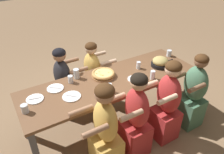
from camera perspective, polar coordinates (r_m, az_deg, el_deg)
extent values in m
plane|color=#896B4C|center=(3.49, 0.00, -11.24)|extent=(18.00, 18.00, 0.00)
cube|color=brown|center=(3.03, 0.00, -1.11)|extent=(2.53, 0.81, 0.04)
cube|color=#4C4C51|center=(2.75, -19.18, -18.54)|extent=(0.07, 0.07, 0.72)
cube|color=#4C4C51|center=(3.72, 19.03, -3.09)|extent=(0.07, 0.07, 0.72)
cube|color=#4C4C51|center=(3.24, -22.26, -9.88)|extent=(0.07, 0.07, 0.72)
cube|color=#4C4C51|center=(4.09, 12.07, 1.65)|extent=(0.07, 0.07, 0.72)
cylinder|color=#996B42|center=(3.10, -2.29, 0.37)|extent=(0.34, 0.34, 0.02)
torus|color=tan|center=(3.08, -2.30, 0.93)|extent=(0.33, 0.33, 0.04)
cylinder|color=#E5C675|center=(3.08, -2.30, 0.81)|extent=(0.27, 0.27, 0.04)
cylinder|color=#E5C166|center=(3.10, -3.39, 1.47)|extent=(0.02, 0.02, 0.01)
cylinder|color=#E5C166|center=(3.02, -2.49, 0.51)|extent=(0.02, 0.02, 0.01)
cylinder|color=#E5C166|center=(3.03, -2.93, 0.62)|extent=(0.02, 0.02, 0.01)
cylinder|color=#E5C166|center=(3.08, -0.92, 1.28)|extent=(0.02, 0.02, 0.01)
cylinder|color=#E5C166|center=(3.07, -4.18, 1.05)|extent=(0.02, 0.02, 0.01)
cylinder|color=#E5C166|center=(3.04, -3.03, 0.82)|extent=(0.02, 0.02, 0.01)
cylinder|color=black|center=(3.42, 12.42, 3.23)|extent=(0.27, 0.27, 0.05)
cylinder|color=black|center=(3.54, 14.84, 4.20)|extent=(0.12, 0.02, 0.02)
ellipsoid|color=tan|center=(3.39, 12.54, 4.06)|extent=(0.24, 0.24, 0.13)
cylinder|color=white|center=(2.83, -19.49, -5.45)|extent=(0.21, 0.21, 0.01)
cube|color=#B7B7BC|center=(2.82, -19.52, -5.30)|extent=(0.15, 0.04, 0.01)
cylinder|color=white|center=(3.04, 5.85, -0.52)|extent=(0.19, 0.19, 0.01)
cube|color=#B7B7BC|center=(3.04, 5.86, -0.38)|extent=(0.09, 0.11, 0.01)
cylinder|color=white|center=(2.94, -14.59, -2.89)|extent=(0.22, 0.22, 0.01)
cube|color=#B7B7BC|center=(2.93, -14.62, -2.75)|extent=(0.13, 0.10, 0.01)
cylinder|color=white|center=(2.75, -10.50, -5.01)|extent=(0.23, 0.23, 0.01)
cube|color=#B7B7BC|center=(2.75, -10.52, -4.86)|extent=(0.12, 0.12, 0.01)
cylinder|color=silver|center=(2.99, -10.78, -0.59)|extent=(0.07, 0.07, 0.11)
cylinder|color=silver|center=(3.28, 6.94, 3.07)|extent=(0.06, 0.06, 0.11)
cylinder|color=silver|center=(3.29, 6.91, 2.73)|extent=(0.06, 0.06, 0.06)
cylinder|color=silver|center=(2.75, -0.70, -2.93)|extent=(0.07, 0.07, 0.12)
cylinder|color=black|center=(2.77, -0.70, -3.39)|extent=(0.06, 0.06, 0.07)
cylinder|color=silver|center=(3.06, 10.56, 0.52)|extent=(0.07, 0.07, 0.13)
cylinder|color=silver|center=(3.06, -9.28, 0.85)|extent=(0.08, 0.08, 0.14)
cylinder|color=silver|center=(3.08, -9.24, 0.41)|extent=(0.07, 0.07, 0.08)
cylinder|color=silver|center=(2.65, -21.83, -7.68)|extent=(0.08, 0.08, 0.10)
cylinder|color=black|center=(2.66, -21.74, -8.03)|extent=(0.07, 0.07, 0.06)
cylinder|color=silver|center=(3.74, 14.69, 6.04)|extent=(0.08, 0.08, 0.10)
cube|color=gold|center=(3.77, -4.93, -3.05)|extent=(0.32, 0.34, 0.46)
ellipsoid|color=gold|center=(3.53, -5.27, 2.90)|extent=(0.24, 0.36, 0.45)
sphere|color=beige|center=(3.38, -5.53, 7.45)|extent=(0.18, 0.18, 0.18)
ellipsoid|color=#422814|center=(3.37, -5.56, 7.94)|extent=(0.19, 0.19, 0.13)
cylinder|color=beige|center=(3.70, -3.66, 5.98)|extent=(0.28, 0.06, 0.06)
cylinder|color=beige|center=(3.44, -0.98, 3.79)|extent=(0.28, 0.06, 0.06)
cube|color=#B22D2D|center=(3.21, 13.35, -11.61)|extent=(0.32, 0.34, 0.46)
ellipsoid|color=#B22D2D|center=(2.89, 14.61, -4.36)|extent=(0.24, 0.36, 0.56)
sphere|color=beige|center=(2.69, 15.70, 2.01)|extent=(0.20, 0.20, 0.20)
ellipsoid|color=#422814|center=(2.67, 15.81, 2.65)|extent=(0.20, 0.20, 0.14)
cylinder|color=beige|center=(2.60, 14.27, -5.69)|extent=(0.28, 0.06, 0.06)
cylinder|color=beige|center=(2.80, 9.51, -2.03)|extent=(0.28, 0.06, 0.06)
cube|color=#B22D2D|center=(2.96, 5.90, -15.41)|extent=(0.32, 0.34, 0.46)
ellipsoid|color=#B22D2D|center=(2.61, 6.52, -8.03)|extent=(0.24, 0.36, 0.55)
sphere|color=tan|center=(2.39, 7.06, -1.36)|extent=(0.20, 0.20, 0.20)
ellipsoid|color=black|center=(2.37, 7.12, -0.68)|extent=(0.20, 0.20, 0.14)
cylinder|color=tan|center=(2.34, 5.12, -9.98)|extent=(0.28, 0.06, 0.06)
cylinder|color=tan|center=(2.55, 0.65, -5.55)|extent=(0.28, 0.06, 0.06)
cube|color=#477556|center=(3.51, 19.44, -8.28)|extent=(0.32, 0.34, 0.46)
ellipsoid|color=#477556|center=(3.23, 21.02, -1.61)|extent=(0.24, 0.36, 0.53)
sphere|color=brown|center=(3.06, 22.30, 3.84)|extent=(0.18, 0.18, 0.18)
ellipsoid|color=#422814|center=(3.04, 22.42, 4.36)|extent=(0.18, 0.18, 0.13)
cylinder|color=brown|center=(2.94, 21.31, -2.65)|extent=(0.28, 0.06, 0.06)
cylinder|color=brown|center=(3.12, 16.64, 0.42)|extent=(0.28, 0.06, 0.06)
cube|color=gold|center=(2.81, -1.57, -18.85)|extent=(0.32, 0.34, 0.46)
ellipsoid|color=gold|center=(2.43, -1.75, -11.47)|extent=(0.24, 0.36, 0.55)
sphere|color=#9E7051|center=(2.19, -1.91, -4.45)|extent=(0.21, 0.21, 0.21)
ellipsoid|color=#422814|center=(2.17, -1.93, -3.68)|extent=(0.21, 0.21, 0.15)
cylinder|color=#9E7051|center=(2.18, -4.37, -13.92)|extent=(0.28, 0.06, 0.06)
cylinder|color=#9E7051|center=(2.41, -8.16, -8.73)|extent=(0.28, 0.06, 0.06)
cube|color=#232328|center=(3.63, -12.04, -5.39)|extent=(0.32, 0.34, 0.46)
ellipsoid|color=#232328|center=(3.37, -12.92, 0.75)|extent=(0.24, 0.36, 0.46)
sphere|color=#9E7051|center=(3.22, -13.61, 5.61)|extent=(0.19, 0.19, 0.19)
ellipsoid|color=black|center=(3.20, -13.69, 6.14)|extent=(0.19, 0.19, 0.13)
cylinder|color=#9E7051|center=(3.52, -10.92, 4.16)|extent=(0.28, 0.06, 0.06)
cylinder|color=#9E7051|center=(3.24, -8.68, 1.71)|extent=(0.28, 0.06, 0.06)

